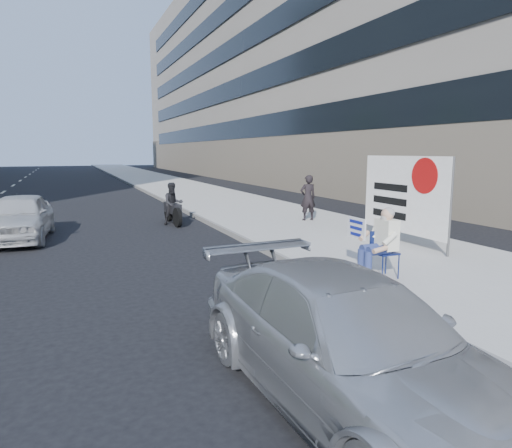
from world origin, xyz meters
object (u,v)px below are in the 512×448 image
parked_sedan (347,341)px  white_sedan_near (19,217)px  protest_banner (404,195)px  motorcycle (173,206)px  seated_protester (379,239)px  pedestrian_woman (308,198)px

parked_sedan → white_sedan_near: (-3.70, 10.61, 0.02)m
protest_banner → parked_sedan: size_ratio=0.70×
protest_banner → white_sedan_near: bearing=150.1°
white_sedan_near → motorcycle: 4.70m
seated_protester → pedestrian_woman: (2.29, 6.79, 0.04)m
parked_sedan → pedestrian_woman: bearing=60.6°
seated_protester → white_sedan_near: (-6.49, 7.48, -0.22)m
parked_sedan → white_sedan_near: size_ratio=1.14×
seated_protester → white_sedan_near: seated_protester is taller
protest_banner → pedestrian_woman: bearing=92.6°
protest_banner → parked_sedan: 7.62m
protest_banner → motorcycle: protest_banner is taller
seated_protester → motorcycle: size_ratio=0.64×
motorcycle → parked_sedan: bearing=-100.1°
pedestrian_woman → white_sedan_near: bearing=0.1°
motorcycle → seated_protester: bearing=-83.3°
pedestrian_woman → motorcycle: bearing=-18.4°
seated_protester → protest_banner: protest_banner is taller
motorcycle → protest_banner: bearing=-60.8°
white_sedan_near → protest_banner: bearing=-25.1°
pedestrian_woman → white_sedan_near: 8.81m
pedestrian_woman → parked_sedan: (-5.07, -9.92, -0.28)m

